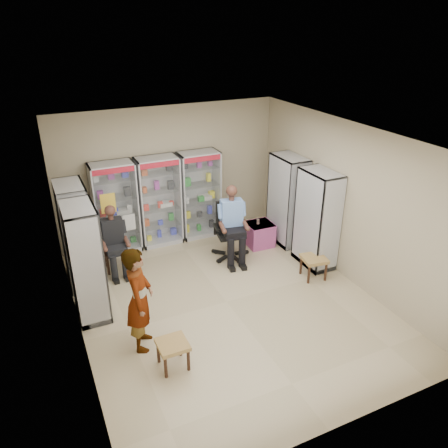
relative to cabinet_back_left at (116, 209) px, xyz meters
name	(u,v)px	position (x,y,z in m)	size (l,w,h in m)	color
floor	(227,302)	(1.30, -2.73, -1.00)	(6.00, 6.00, 0.00)	tan
room_shell	(227,201)	(1.30, -2.73, 0.97)	(5.02, 6.02, 3.01)	tan
cabinet_back_left	(116,209)	(0.00, 0.00, 0.00)	(0.90, 0.50, 2.00)	#A0A4A7
cabinet_back_mid	(159,201)	(0.95, 0.00, 0.00)	(0.90, 0.50, 2.00)	#B1B3B8
cabinet_back_right	(199,195)	(1.90, 0.00, 0.00)	(0.90, 0.50, 2.00)	#A7ABAF
cabinet_right_far	(287,200)	(3.53, -1.13, 0.00)	(0.50, 0.90, 2.00)	silver
cabinet_right_near	(317,219)	(3.53, -2.23, 0.00)	(0.50, 0.90, 2.00)	silver
cabinet_left_far	(76,235)	(-0.93, -0.93, 0.00)	(0.50, 0.90, 2.00)	#B5B8BD
cabinet_left_near	(86,263)	(-0.93, -2.03, 0.00)	(0.50, 0.90, 2.00)	#A0A2A7
wooden_chair	(114,248)	(-0.25, -0.73, -0.53)	(0.42, 0.42, 0.94)	black
seated_customer	(113,240)	(-0.25, -0.78, -0.33)	(0.44, 0.60, 1.34)	black
office_chair	(230,231)	(2.08, -1.25, -0.40)	(0.66, 0.66, 1.21)	black
seated_shopkeeper	(231,225)	(2.08, -1.30, -0.23)	(0.50, 0.70, 1.54)	#609BBF
pink_trunk	(259,234)	(2.90, -1.06, -0.74)	(0.55, 0.53, 0.53)	#9D3E79
tea_glass	(258,222)	(2.85, -1.05, -0.42)	(0.07, 0.07, 0.11)	#572507
woven_stool_a	(313,267)	(3.20, -2.69, -0.78)	(0.45, 0.45, 0.45)	olive
woven_stool_b	(173,354)	(-0.09, -3.85, -0.79)	(0.43, 0.43, 0.43)	#97633F
standing_man	(139,299)	(-0.36, -3.20, -0.15)	(0.62, 0.41, 1.70)	#9B9B9E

